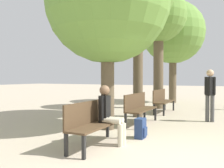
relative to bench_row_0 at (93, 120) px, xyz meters
The scene contains 10 objects.
ground_plane 2.03m from the bench_row_0, ahead, with size 80.00×80.00×0.00m, color #B7A88E.
bench_row_0 is the anchor object (origin of this frame).
bench_row_1 2.82m from the bench_row_0, 90.00° to the left, with size 0.48×1.78×0.96m.
bench_row_2 5.64m from the bench_row_0, 90.00° to the left, with size 0.48×1.78×0.96m.
tree_row_0 3.52m from the bench_row_0, 107.25° to the left, with size 3.51×3.51×5.38m.
tree_row_2 7.90m from the bench_row_0, 94.30° to the left, with size 2.61×2.61×5.74m.
tree_row_3 10.59m from the bench_row_0, 92.98° to the left, with size 3.61×3.61×5.89m.
person_seated 0.39m from the bench_row_0, 48.67° to the left, with size 0.59×0.34×1.30m.
backpack 1.32m from the bench_row_0, 57.53° to the left, with size 0.24×0.31×0.49m.
pedestrian_mid 4.68m from the bench_row_0, 64.78° to the left, with size 0.35×0.31×1.73m.
Camera 1 is at (0.76, -4.41, 1.48)m, focal length 40.00 mm.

